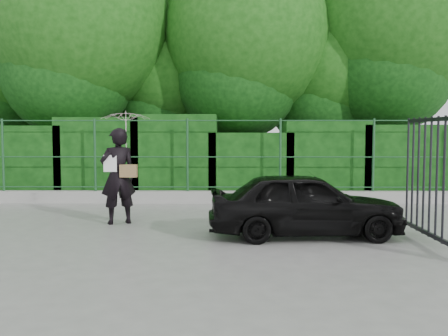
{
  "coord_description": "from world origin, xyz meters",
  "views": [
    {
      "loc": [
        1.45,
        -7.83,
        1.74
      ],
      "look_at": [
        1.34,
        1.3,
        1.1
      ],
      "focal_mm": 40.0,
      "sensor_mm": 36.0,
      "label": 1
    }
  ],
  "objects": [
    {
      "name": "ground",
      "position": [
        0.0,
        0.0,
        0.0
      ],
      "size": [
        80.0,
        80.0,
        0.0
      ],
      "primitive_type": "plane",
      "color": "gray"
    },
    {
      "name": "kerb",
      "position": [
        0.0,
        4.5,
        0.15
      ],
      "size": [
        14.0,
        0.25,
        0.3
      ],
      "primitive_type": "cube",
      "color": "#9E9E99",
      "rests_on": "ground"
    },
    {
      "name": "fence",
      "position": [
        0.22,
        4.5,
        1.2
      ],
      "size": [
        14.13,
        0.06,
        1.8
      ],
      "color": "#1D4B27",
      "rests_on": "kerb"
    },
    {
      "name": "hedge",
      "position": [
        -0.04,
        5.5,
        1.01
      ],
      "size": [
        14.2,
        1.2,
        2.23
      ],
      "color": "black",
      "rests_on": "ground"
    },
    {
      "name": "trees",
      "position": [
        1.14,
        7.74,
        4.62
      ],
      "size": [
        17.1,
        6.15,
        8.08
      ],
      "color": "black",
      "rests_on": "ground"
    },
    {
      "name": "woman",
      "position": [
        -0.6,
        1.68,
        1.39
      ],
      "size": [
        1.01,
        0.94,
        2.17
      ],
      "color": "black",
      "rests_on": "ground"
    },
    {
      "name": "car",
      "position": [
        2.72,
        0.5,
        0.55
      ],
      "size": [
        3.3,
        1.47,
        1.1
      ],
      "primitive_type": "imported",
      "rotation": [
        0.0,
        0.0,
        1.62
      ],
      "color": "black",
      "rests_on": "ground"
    }
  ]
}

